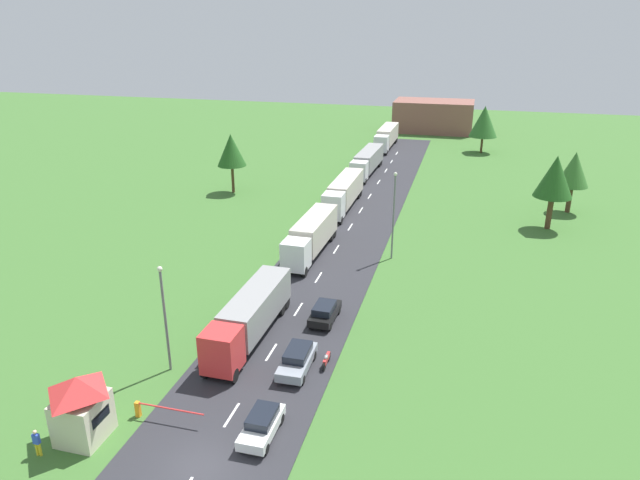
% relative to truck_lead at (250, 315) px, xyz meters
% --- Properties ---
extents(ground_plane, '(280.00, 280.00, 0.00)m').
position_rel_truck_lead_xyz_m(ground_plane, '(2.19, -13.49, -2.07)').
color(ground_plane, '#3D6B2D').
extents(road, '(10.00, 140.00, 0.06)m').
position_rel_truck_lead_xyz_m(road, '(2.19, 11.01, -2.04)').
color(road, '#2B2B30').
rests_on(road, ground).
extents(lane_marking_centre, '(0.16, 121.89, 0.01)m').
position_rel_truck_lead_xyz_m(lane_marking_centre, '(2.19, 8.57, -2.01)').
color(lane_marking_centre, white).
rests_on(lane_marking_centre, road).
extents(truck_lead, '(2.65, 12.46, 3.45)m').
position_rel_truck_lead_xyz_m(truck_lead, '(0.00, 0.00, 0.00)').
color(truck_lead, red).
rests_on(truck_lead, road).
extents(truck_second, '(2.77, 12.32, 3.69)m').
position_rel_truck_lead_xyz_m(truck_second, '(-0.06, 17.63, 0.09)').
color(truck_second, white).
rests_on(truck_second, road).
extents(truck_third, '(2.53, 13.66, 3.69)m').
position_rel_truck_lead_xyz_m(truck_third, '(-0.19, 33.65, 0.12)').
color(truck_third, white).
rests_on(truck_third, road).
extents(truck_fourth, '(2.88, 14.14, 3.48)m').
position_rel_truck_lead_xyz_m(truck_fourth, '(-0.45, 51.98, 0.01)').
color(truck_fourth, white).
rests_on(truck_fourth, road).
extents(truck_fifth, '(2.65, 13.78, 3.78)m').
position_rel_truck_lead_xyz_m(truck_fifth, '(-0.43, 71.88, 0.14)').
color(truck_fifth, white).
rests_on(truck_fifth, road).
extents(car_lead, '(1.74, 4.01, 1.51)m').
position_rel_truck_lead_xyz_m(car_lead, '(4.67, -10.21, -1.23)').
color(car_lead, white).
rests_on(car_lead, road).
extents(car_second, '(1.93, 4.59, 1.57)m').
position_rel_truck_lead_xyz_m(car_second, '(4.70, -3.11, -1.20)').
color(car_second, '#8C939E').
rests_on(car_second, road).
extents(car_third, '(1.90, 4.19, 1.54)m').
position_rel_truck_lead_xyz_m(car_third, '(4.84, 4.10, -1.21)').
color(car_third, black).
rests_on(car_third, road).
extents(motorcycle_courier, '(0.28, 1.94, 0.91)m').
position_rel_truck_lead_xyz_m(motorcycle_courier, '(6.57, -2.12, -1.53)').
color(motorcycle_courier, black).
rests_on(motorcycle_courier, road).
extents(guard_booth, '(2.91, 3.18, 4.20)m').
position_rel_truck_lead_xyz_m(guard_booth, '(-5.40, -12.98, 0.09)').
color(guard_booth, beige).
rests_on(guard_booth, ground).
extents(barrier_gate, '(4.64, 0.28, 1.05)m').
position_rel_truck_lead_xyz_m(barrier_gate, '(-2.61, -10.48, -1.38)').
color(barrier_gate, orange).
rests_on(barrier_gate, ground).
extents(person_lead, '(0.38, 0.23, 1.73)m').
position_rel_truck_lead_xyz_m(person_lead, '(-7.01, -14.98, -1.16)').
color(person_lead, yellow).
rests_on(person_lead, ground).
extents(person_second, '(0.38, 0.22, 1.70)m').
position_rel_truck_lead_xyz_m(person_second, '(-6.90, -9.82, -1.18)').
color(person_second, orange).
rests_on(person_second, ground).
extents(lamppost_lead, '(0.36, 0.36, 7.95)m').
position_rel_truck_lead_xyz_m(lamppost_lead, '(-3.99, -5.35, 2.38)').
color(lamppost_lead, slate).
rests_on(lamppost_lead, ground).
extents(lamppost_second, '(0.36, 0.36, 9.13)m').
position_rel_truck_lead_xyz_m(lamppost_second, '(8.24, 18.65, 2.98)').
color(lamppost_second, slate).
rests_on(lamppost_second, ground).
extents(tree_oak, '(3.93, 3.93, 7.77)m').
position_rel_truck_lead_xyz_m(tree_oak, '(27.82, 39.48, 3.46)').
color(tree_oak, '#513823').
rests_on(tree_oak, ground).
extents(tree_maple, '(5.03, 5.03, 8.48)m').
position_rel_truck_lead_xyz_m(tree_maple, '(17.05, 72.39, 3.63)').
color(tree_maple, '#513823').
rests_on(tree_maple, ground).
extents(tree_pine, '(4.01, 4.01, 8.30)m').
position_rel_truck_lead_xyz_m(tree_pine, '(-16.93, 36.80, 3.98)').
color(tree_pine, '#513823').
rests_on(tree_pine, ground).
extents(tree_elm, '(4.37, 4.37, 8.72)m').
position_rel_truck_lead_xyz_m(tree_elm, '(24.72, 32.33, 4.17)').
color(tree_elm, '#513823').
rests_on(tree_elm, ground).
extents(distant_building, '(16.65, 10.02, 6.54)m').
position_rel_truck_lead_xyz_m(distant_building, '(6.73, 91.58, 1.20)').
color(distant_building, brown).
rests_on(distant_building, ground).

